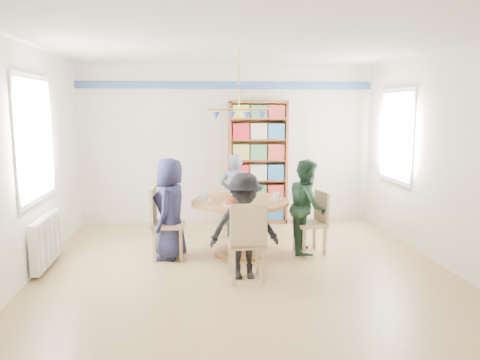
{
  "coord_description": "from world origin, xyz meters",
  "views": [
    {
      "loc": [
        -0.62,
        -5.52,
        1.96
      ],
      "look_at": [
        0.0,
        0.4,
        1.05
      ],
      "focal_mm": 35.0,
      "sensor_mm": 36.0,
      "label": 1
    }
  ],
  "objects": [
    {
      "name": "tableware",
      "position": [
        -0.0,
        0.6,
        0.82
      ],
      "size": [
        1.18,
        1.18,
        0.31
      ],
      "color": "white",
      "rests_on": "dining_table"
    },
    {
      "name": "person_right",
      "position": [
        0.94,
        0.6,
        0.64
      ],
      "size": [
        0.58,
        0.7,
        1.29
      ],
      "primitive_type": "imported",
      "rotation": [
        0.0,
        0.0,
        1.41
      ],
      "color": "black",
      "rests_on": "ground"
    },
    {
      "name": "dining_table",
      "position": [
        0.02,
        0.58,
        0.56
      ],
      "size": [
        1.3,
        1.3,
        0.75
      ],
      "color": "brown",
      "rests_on": "ground"
    },
    {
      "name": "radiator",
      "position": [
        -2.42,
        0.3,
        0.35
      ],
      "size": [
        0.12,
        1.0,
        0.6
      ],
      "color": "silver",
      "rests_on": "ground"
    },
    {
      "name": "chair_far",
      "position": [
        0.07,
        1.64,
        0.48
      ],
      "size": [
        0.46,
        0.46,
        0.87
      ],
      "color": "tan",
      "rests_on": "ground"
    },
    {
      "name": "person_far",
      "position": [
        0.04,
        1.51,
        0.64
      ],
      "size": [
        0.52,
        0.39,
        1.29
      ],
      "primitive_type": "imported",
      "rotation": [
        0.0,
        0.0,
        2.95
      ],
      "color": "gray",
      "rests_on": "ground"
    },
    {
      "name": "chair_near",
      "position": [
        -0.01,
        -0.46,
        0.51
      ],
      "size": [
        0.43,
        0.43,
        0.93
      ],
      "color": "tan",
      "rests_on": "ground"
    },
    {
      "name": "bookshelf",
      "position": [
        0.51,
        2.34,
        1.03
      ],
      "size": [
        0.99,
        0.3,
        2.09
      ],
      "color": "brown",
      "rests_on": "ground"
    },
    {
      "name": "chair_left",
      "position": [
        -1.01,
        0.54,
        0.52
      ],
      "size": [
        0.44,
        0.44,
        0.95
      ],
      "color": "tan",
      "rests_on": "ground"
    },
    {
      "name": "chair_right",
      "position": [
        1.04,
        0.56,
        0.47
      ],
      "size": [
        0.45,
        0.45,
        0.85
      ],
      "color": "tan",
      "rests_on": "ground"
    },
    {
      "name": "room_shell",
      "position": [
        -0.26,
        0.87,
        1.65
      ],
      "size": [
        5.0,
        5.0,
        5.0
      ],
      "color": "white",
      "rests_on": "ground"
    },
    {
      "name": "person_near",
      "position": [
        -0.02,
        -0.3,
        0.62
      ],
      "size": [
        0.81,
        0.49,
        1.24
      ],
      "primitive_type": "imported",
      "rotation": [
        0.0,
        0.0,
        0.04
      ],
      "color": "black",
      "rests_on": "ground"
    },
    {
      "name": "person_left",
      "position": [
        -0.91,
        0.53,
        0.67
      ],
      "size": [
        0.56,
        0.73,
        1.33
      ],
      "primitive_type": "imported",
      "rotation": [
        0.0,
        0.0,
        -1.81
      ],
      "color": "black",
      "rests_on": "ground"
    },
    {
      "name": "ground",
      "position": [
        0.0,
        0.0,
        0.0
      ],
      "size": [
        5.0,
        5.0,
        0.0
      ],
      "primitive_type": "plane",
      "color": "tan"
    }
  ]
}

